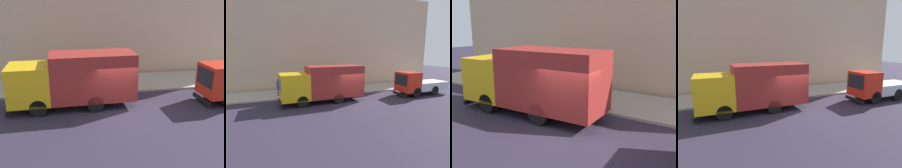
{
  "view_description": "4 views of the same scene",
  "coord_description": "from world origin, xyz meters",
  "views": [
    {
      "loc": [
        -13.28,
        2.67,
        6.07
      ],
      "look_at": [
        1.36,
        0.24,
        1.22
      ],
      "focal_mm": 41.76,
      "sensor_mm": 36.0,
      "label": 1
    },
    {
      "loc": [
        -13.99,
        6.64,
        4.42
      ],
      "look_at": [
        1.43,
        1.0,
        1.47
      ],
      "focal_mm": 29.19,
      "sensor_mm": 36.0,
      "label": 2
    },
    {
      "loc": [
        -7.89,
        -5.25,
        4.22
      ],
      "look_at": [
        1.04,
        0.6,
        1.76
      ],
      "focal_mm": 41.1,
      "sensor_mm": 36.0,
      "label": 3
    },
    {
      "loc": [
        -11.37,
        4.67,
        4.37
      ],
      "look_at": [
        0.78,
        0.08,
        1.79
      ],
      "focal_mm": 30.79,
      "sensor_mm": 36.0,
      "label": 4
    }
  ],
  "objects": [
    {
      "name": "small_flatbed_truck",
      "position": [
        0.48,
        -7.34,
        1.13
      ],
      "size": [
        2.23,
        5.64,
        2.4
      ],
      "rotation": [
        0.0,
        0.0,
        0.04
      ],
      "color": "red",
      "rests_on": "ground"
    },
    {
      "name": "building_facade",
      "position": [
        7.78,
        0.0,
        5.71
      ],
      "size": [
        0.5,
        30.0,
        11.42
      ],
      "primitive_type": "cube",
      "color": "tan",
      "rests_on": "ground"
    },
    {
      "name": "pedestrian_third",
      "position": [
        3.89,
        4.87,
        0.96
      ],
      "size": [
        0.36,
        0.36,
        1.59
      ],
      "rotation": [
        0.0,
        0.0,
        1.61
      ],
      "color": "#4E2E5B",
      "rests_on": "sidewalk"
    },
    {
      "name": "street_sign_post",
      "position": [
        3.35,
        1.25,
        1.72
      ],
      "size": [
        0.44,
        0.08,
        2.71
      ],
      "color": "#4C5156",
      "rests_on": "sidewalk"
    },
    {
      "name": "sidewalk",
      "position": [
        5.14,
        0.0,
        0.06
      ],
      "size": [
        4.28,
        30.0,
        0.13
      ],
      "primitive_type": "cube",
      "color": "#A79D8D",
      "rests_on": "ground"
    },
    {
      "name": "pedestrian_standing",
      "position": [
        4.52,
        3.64,
        1.03
      ],
      "size": [
        0.44,
        0.44,
        1.71
      ],
      "rotation": [
        0.0,
        0.0,
        6.09
      ],
      "color": "brown",
      "rests_on": "sidewalk"
    },
    {
      "name": "large_utility_truck",
      "position": [
        1.23,
        2.41,
        1.71
      ],
      "size": [
        2.6,
        7.31,
        3.17
      ],
      "rotation": [
        0.0,
        0.0,
        0.03
      ],
      "color": "gold",
      "rests_on": "ground"
    },
    {
      "name": "pedestrian_walking",
      "position": [
        4.42,
        6.11,
        0.99
      ],
      "size": [
        0.54,
        0.54,
        1.65
      ],
      "rotation": [
        0.0,
        0.0,
        2.22
      ],
      "color": "#555141",
      "rests_on": "sidewalk"
    },
    {
      "name": "ground",
      "position": [
        0.0,
        0.0,
        0.0
      ],
      "size": [
        80.0,
        80.0,
        0.0
      ],
      "primitive_type": "plane",
      "color": "#2B2536"
    }
  ]
}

